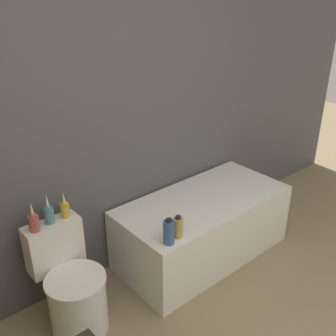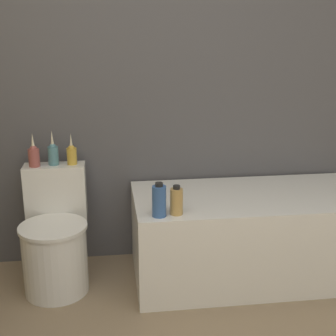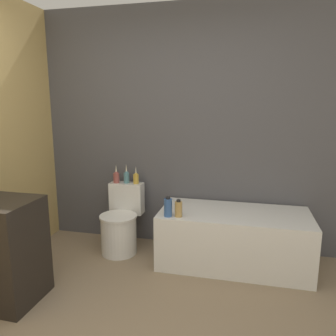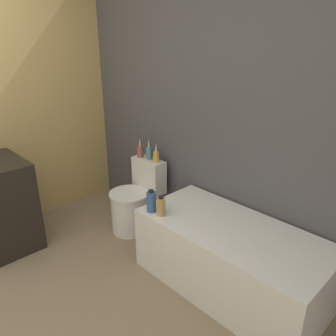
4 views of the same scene
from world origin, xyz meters
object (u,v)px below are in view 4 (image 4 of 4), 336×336
vase_silver (149,152)px  shampoo_bottle_tall (151,202)px  toilet (135,202)px  vase_gold (140,150)px  shampoo_bottle_short (161,206)px  bathtub (230,257)px  vase_bronze (156,156)px

vase_silver → shampoo_bottle_tall: size_ratio=1.14×
toilet → vase_silver: (-0.00, 0.21, 0.49)m
vase_gold → vase_silver: vase_silver is taller
vase_gold → shampoo_bottle_short: 0.94m
vase_silver → shampoo_bottle_short: (0.69, -0.48, -0.17)m
vase_silver → shampoo_bottle_short: bearing=-34.8°
vase_gold → bathtub: bearing=-9.0°
vase_silver → shampoo_bottle_short: size_ratio=1.31×
toilet → shampoo_bottle_short: 0.81m
shampoo_bottle_short → vase_gold: bearing=150.2°
shampoo_bottle_tall → vase_bronze: bearing=134.3°
toilet → vase_silver: vase_silver is taller
vase_gold → vase_silver: 0.11m
vase_gold → vase_bronze: vase_gold is taller
vase_gold → vase_bronze: size_ratio=1.07×
bathtub → shampoo_bottle_tall: bearing=-156.2°
vase_silver → shampoo_bottle_tall: 0.79m
toilet → vase_silver: bearing=90.0°
vase_bronze → toilet: bearing=-118.7°
toilet → vase_gold: size_ratio=3.43×
bathtub → toilet: (-1.20, 0.02, 0.02)m
vase_bronze → vase_gold: bearing=-175.0°
vase_bronze → shampoo_bottle_short: vase_bronze is taller
vase_gold → vase_bronze: bearing=5.0°
bathtub → vase_silver: 1.32m
vase_gold → shampoo_bottle_short: (0.80, -0.46, -0.16)m
shampoo_bottle_short → vase_silver: bearing=145.2°
vase_bronze → shampoo_bottle_short: bearing=-39.6°
vase_silver → vase_bronze: bearing=-1.1°
toilet → bathtub: bearing=-1.1°
vase_bronze → shampoo_bottle_tall: 0.71m
toilet → shampoo_bottle_short: (0.69, -0.27, 0.32)m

